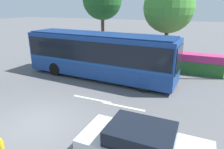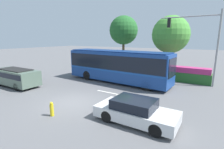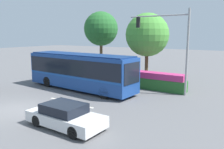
# 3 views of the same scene
# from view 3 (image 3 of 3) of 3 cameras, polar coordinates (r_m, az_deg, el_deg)

# --- Properties ---
(ground_plane) EXTENTS (140.00, 140.00, 0.00)m
(ground_plane) POSITION_cam_3_polar(r_m,az_deg,el_deg) (16.96, -22.41, -7.89)
(ground_plane) COLOR #5B5B5E
(city_bus) EXTENTS (11.21, 3.14, 3.24)m
(city_bus) POSITION_cam_3_polar(r_m,az_deg,el_deg) (21.08, -7.89, 1.25)
(city_bus) COLOR navy
(city_bus) RESTS_ON ground
(sedan_foreground) EXTENTS (4.41, 1.92, 1.29)m
(sedan_foreground) POSITION_cam_3_polar(r_m,az_deg,el_deg) (12.92, -11.38, -9.94)
(sedan_foreground) COLOR silver
(sedan_foreground) RESTS_ON ground
(traffic_light_pole) EXTENTS (5.29, 0.24, 6.97)m
(traffic_light_pole) POSITION_cam_3_polar(r_m,az_deg,el_deg) (19.89, 14.53, 8.30)
(traffic_light_pole) COLOR gray
(traffic_light_pole) RESTS_ON ground
(flowering_hedge) EXTENTS (10.13, 1.20, 1.55)m
(flowering_hedge) POSITION_cam_3_polar(r_m,az_deg,el_deg) (22.44, 5.23, -0.98)
(flowering_hedge) COLOR #286028
(flowering_hedge) RESTS_ON ground
(street_tree_left) EXTENTS (4.23, 4.23, 7.77)m
(street_tree_left) POSITION_cam_3_polar(r_m,az_deg,el_deg) (29.54, -2.73, 11.10)
(street_tree_left) COLOR brown
(street_tree_left) RESTS_ON ground
(street_tree_centre) EXTENTS (4.32, 4.32, 7.07)m
(street_tree_centre) POSITION_cam_3_polar(r_m,az_deg,el_deg) (23.77, 8.63, 9.56)
(street_tree_centre) COLOR brown
(street_tree_centre) RESTS_ON ground
(lane_stripe_near) EXTENTS (2.40, 0.16, 0.01)m
(lane_stripe_near) POSITION_cam_3_polar(r_m,az_deg,el_deg) (16.71, -7.84, -7.46)
(lane_stripe_near) COLOR silver
(lane_stripe_near) RESTS_ON ground
(lane_stripe_mid) EXTENTS (2.40, 0.16, 0.01)m
(lane_stripe_mid) POSITION_cam_3_polar(r_m,az_deg,el_deg) (18.13, -12.20, -6.22)
(lane_stripe_mid) COLOR silver
(lane_stripe_mid) RESTS_ON ground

